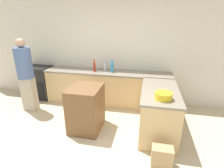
{
  "coord_description": "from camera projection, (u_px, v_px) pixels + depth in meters",
  "views": [
    {
      "loc": [
        1.01,
        -2.23,
        2.12
      ],
      "look_at": [
        0.34,
        0.93,
        0.92
      ],
      "focal_mm": 28.0,
      "sensor_mm": 36.0,
      "label": 1
    }
  ],
  "objects": [
    {
      "name": "ground_plane",
      "position": [
        81.0,
        152.0,
        2.98
      ],
      "size": [
        14.0,
        14.0,
        0.0
      ],
      "primitive_type": "plane",
      "color": "beige"
    },
    {
      "name": "range_oven",
      "position": [
        40.0,
        82.0,
        4.96
      ],
      "size": [
        0.72,
        0.59,
        0.89
      ],
      "color": "black",
      "rests_on": "ground_plane"
    },
    {
      "name": "island_table",
      "position": [
        86.0,
        108.0,
        3.49
      ],
      "size": [
        0.6,
        0.71,
        0.9
      ],
      "color": "brown",
      "rests_on": "ground_plane"
    },
    {
      "name": "vinegar_bottle_clear",
      "position": [
        105.0,
        66.0,
        4.46
      ],
      "size": [
        0.07,
        0.07,
        0.3
      ],
      "color": "silver",
      "rests_on": "counter_back"
    },
    {
      "name": "hot_sauce_bottle",
      "position": [
        94.0,
        67.0,
        4.39
      ],
      "size": [
        0.06,
        0.06,
        0.32
      ],
      "color": "red",
      "rests_on": "counter_back"
    },
    {
      "name": "dish_soap_bottle",
      "position": [
        112.0,
        67.0,
        4.33
      ],
      "size": [
        0.08,
        0.08,
        0.31
      ],
      "color": "#338CBF",
      "rests_on": "counter_back"
    },
    {
      "name": "counter_peninsula",
      "position": [
        158.0,
        110.0,
        3.43
      ],
      "size": [
        0.69,
        1.42,
        0.88
      ],
      "color": "#D6B27A",
      "rests_on": "ground_plane"
    },
    {
      "name": "wall_back",
      "position": [
        110.0,
        51.0,
        4.56
      ],
      "size": [
        8.0,
        0.06,
        2.7
      ],
      "color": "silver",
      "rests_on": "ground_plane"
    },
    {
      "name": "counter_back",
      "position": [
        107.0,
        88.0,
        4.58
      ],
      "size": [
        3.23,
        0.61,
        0.88
      ],
      "color": "#D6B27A",
      "rests_on": "ground_plane"
    },
    {
      "name": "mixing_bowl",
      "position": [
        164.0,
        96.0,
        2.87
      ],
      "size": [
        0.28,
        0.28,
        0.12
      ],
      "color": "yellow",
      "rests_on": "counter_peninsula"
    },
    {
      "name": "paper_bag",
      "position": [
        162.0,
        157.0,
        2.65
      ],
      "size": [
        0.32,
        0.19,
        0.33
      ],
      "color": "tan",
      "rests_on": "ground_plane"
    },
    {
      "name": "person_by_range",
      "position": [
        26.0,
        73.0,
        4.05
      ],
      "size": [
        0.36,
        0.36,
        1.74
      ],
      "color": "#ADA38E",
      "rests_on": "ground_plane"
    }
  ]
}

